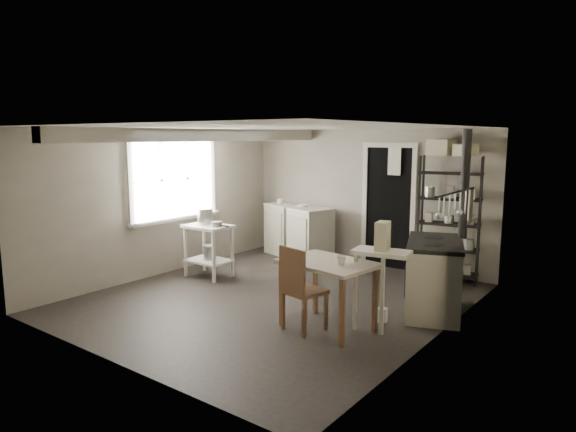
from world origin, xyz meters
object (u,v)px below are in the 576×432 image
Objects in this scene: prep_table at (209,252)px; chair at (305,289)px; shelf_rack at (449,219)px; flour_sack at (428,270)px; stockpot at (205,217)px; stove at (434,278)px; work_table at (327,297)px; base_cabinets at (298,232)px.

chair is (2.49, -0.94, 0.08)m from prep_table.
prep_table is 3.71m from shelf_rack.
chair is 1.89× the size of flour_sack.
shelf_rack reaches higher than stockpot.
stove is 2.24× the size of flour_sack.
stockpot is 0.25× the size of work_table.
stockpot is (-0.08, 0.02, 0.54)m from prep_table.
base_cabinets is at bearing 80.14° from prep_table.
stockpot is at bearing 165.31° from prep_table.
prep_table is 1.58× the size of flour_sack.
shelf_rack is (3.15, 1.99, 0.01)m from stockpot.
base_cabinets is at bearing 131.18° from work_table.
shelf_rack is 3.04m from chair.
flour_sack is (3.02, 1.57, -0.70)m from stockpot.
shelf_rack reaches higher than chair.
work_table is (-0.39, -2.76, -0.57)m from shelf_rack.
prep_table reaches higher than flour_sack.
flour_sack is at bearing 91.47° from chair.
stove is (3.52, 0.47, -0.50)m from stockpot.
stockpot is at bearing -86.01° from base_cabinets.
shelf_rack reaches higher than flour_sack.
shelf_rack is 1.64m from stove.
stove is at bearing 8.23° from prep_table.
prep_table is 3.47m from stove.
flour_sack is (0.45, 2.53, -0.24)m from chair.
stockpot reaches higher than chair.
stockpot reaches higher than prep_table.
base_cabinets reaches higher than work_table.
shelf_rack is at bearing 90.41° from chair.
chair is (2.15, -2.86, 0.03)m from base_cabinets.
shelf_rack is 1.94× the size of chair.
flour_sack is (-0.50, 1.10, -0.20)m from stove.
stove is at bearing -65.45° from flour_sack.
stockpot reaches higher than flour_sack.
stove is 1.11× the size of work_table.
shelf_rack reaches higher than prep_table.
flour_sack is (-0.13, -0.42, -0.71)m from shelf_rack.
stockpot reaches higher than base_cabinets.
base_cabinets is 2.63m from flour_sack.
chair is (2.57, -0.96, -0.45)m from stockpot.
prep_table is 3.17× the size of stockpot.
prep_table reaches higher than work_table.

